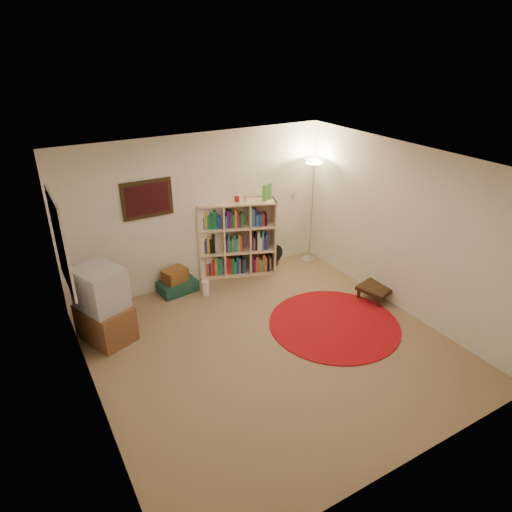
# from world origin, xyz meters

# --- Properties ---
(room) EXTENTS (4.54, 4.54, 2.54)m
(room) POSITION_xyz_m (-0.05, 0.05, 1.26)
(room) COLOR #887050
(room) RESTS_ON ground
(bookshelf) EXTENTS (1.38, 0.83, 1.60)m
(bookshelf) POSITION_xyz_m (0.60, 2.17, 0.65)
(bookshelf) COLOR #FFD6AA
(bookshelf) RESTS_ON ground
(floor_lamp) EXTENTS (0.45, 0.45, 1.93)m
(floor_lamp) POSITION_xyz_m (2.03, 1.93, 1.60)
(floor_lamp) COLOR silver
(floor_lamp) RESTS_ON ground
(floor_fan) EXTENTS (0.36, 0.21, 0.41)m
(floor_fan) POSITION_xyz_m (1.33, 2.09, 0.20)
(floor_fan) COLOR black
(floor_fan) RESTS_ON ground
(tv_stand) EXTENTS (0.75, 0.88, 1.08)m
(tv_stand) POSITION_xyz_m (-1.87, 1.33, 0.52)
(tv_stand) COLOR brown
(tv_stand) RESTS_ON ground
(dvd_box) EXTENTS (0.33, 0.29, 0.10)m
(dvd_box) POSITION_xyz_m (-1.71, 1.25, 0.05)
(dvd_box) COLOR #B9BABE
(dvd_box) RESTS_ON ground
(suitcase) EXTENTS (0.64, 0.46, 0.19)m
(suitcase) POSITION_xyz_m (-0.55, 2.05, 0.10)
(suitcase) COLOR #163D34
(suitcase) RESTS_ON ground
(wicker_basket) EXTENTS (0.44, 0.37, 0.22)m
(wicker_basket) POSITION_xyz_m (-0.57, 2.07, 0.30)
(wicker_basket) COLOR brown
(wicker_basket) RESTS_ON suitcase
(paper_towel) EXTENTS (0.12, 0.12, 0.26)m
(paper_towel) POSITION_xyz_m (-0.20, 1.72, 0.13)
(paper_towel) COLOR white
(paper_towel) RESTS_ON ground
(red_rug) EXTENTS (1.90, 1.90, 0.02)m
(red_rug) POSITION_xyz_m (1.08, 0.00, 0.01)
(red_rug) COLOR maroon
(red_rug) RESTS_ON ground
(side_table) EXTENTS (0.59, 0.59, 0.22)m
(side_table) POSITION_xyz_m (2.12, 0.26, 0.18)
(side_table) COLOR black
(side_table) RESTS_ON ground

